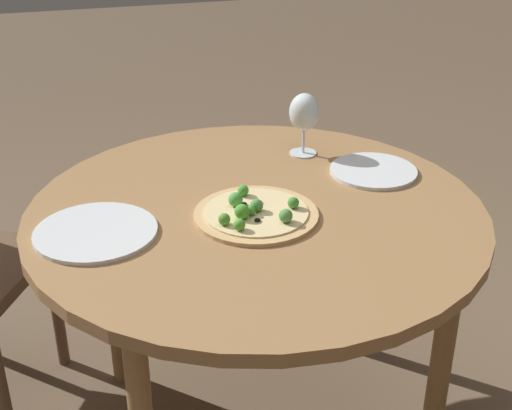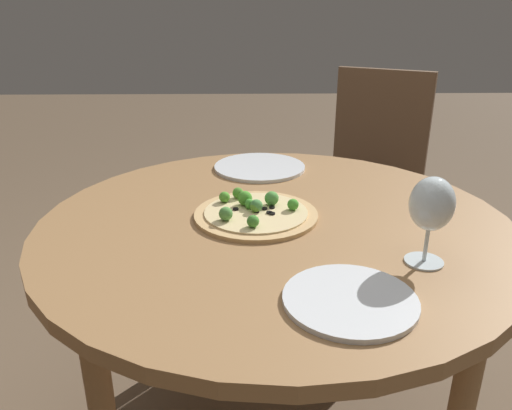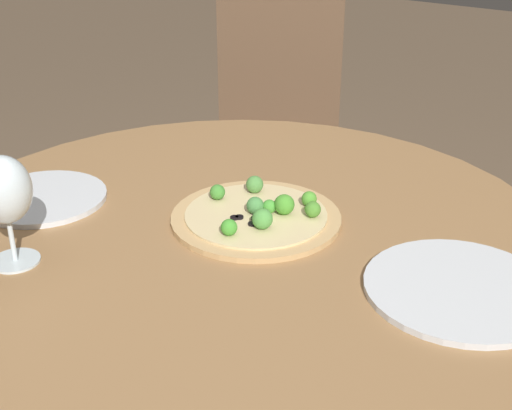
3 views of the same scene
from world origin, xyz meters
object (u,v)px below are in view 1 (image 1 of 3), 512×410
plate_near (373,171)px  plate_far (96,232)px  pizza (255,213)px  wine_glass (304,113)px

plate_near → plate_far: size_ratio=0.83×
plate_near → plate_far: (0.13, -0.74, 0.00)m
pizza → plate_far: pizza is taller
wine_glass → plate_near: wine_glass is taller
wine_glass → plate_far: size_ratio=0.64×
pizza → wine_glass: (-0.33, 0.23, 0.11)m
plate_far → pizza: bearing=86.8°
pizza → plate_near: pizza is taller
pizza → plate_far: size_ratio=1.06×
pizza → wine_glass: size_ratio=1.67×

